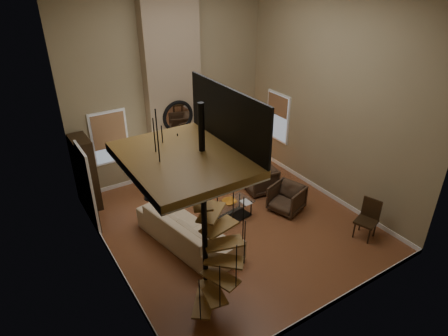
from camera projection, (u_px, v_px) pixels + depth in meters
ground at (232, 223)px, 9.80m from camera, size 6.00×6.50×0.01m
back_wall at (170, 85)px, 10.90m from camera, size 6.00×0.02×5.50m
front_wall at (348, 186)px, 6.07m from camera, size 6.00×0.02×5.50m
left_wall at (97, 154)px, 7.07m from camera, size 0.02×6.50×5.50m
right_wall at (331, 98)px, 9.90m from camera, size 0.02×6.50×5.50m
baseboard_back at (176, 169)px, 12.17m from camera, size 6.00×0.02×0.12m
baseboard_front at (326, 307)px, 7.36m from camera, size 6.00×0.02×0.12m
baseboard_left at (117, 265)px, 8.36m from camera, size 0.02×6.50×0.12m
baseboard_right at (319, 188)px, 11.17m from camera, size 0.02×6.50×0.12m
chimney_breast at (173, 87)px, 10.76m from camera, size 1.60×0.38×5.50m
hearth at (186, 179)px, 11.69m from camera, size 1.50×0.60×0.04m
firebox at (180, 160)px, 11.66m from camera, size 0.95×0.02×0.72m
mantel at (181, 143)px, 11.31m from camera, size 1.70×0.18×0.06m
mirror_frame at (178, 117)px, 10.98m from camera, size 0.94×0.10×0.94m
mirror_disc at (178, 116)px, 10.99m from camera, size 0.80×0.01×0.80m
vase_left at (162, 142)px, 11.01m from camera, size 0.24×0.24×0.25m
vase_right at (198, 134)px, 11.56m from camera, size 0.20×0.20×0.21m
window_back at (110, 137)px, 10.52m from camera, size 1.02×0.06×1.52m
window_right at (278, 116)px, 11.91m from camera, size 0.06×1.02×1.52m
entry_door at (88, 189)px, 9.24m from camera, size 0.10×1.05×2.16m
loft at (188, 154)px, 5.96m from camera, size 1.70×2.20×1.09m
spiral_stair at (205, 225)px, 6.78m from camera, size 1.47×1.47×4.06m
hutch at (86, 174)px, 10.10m from camera, size 0.42×0.90×2.01m
sofa at (187, 229)px, 8.94m from camera, size 1.58×2.87×0.79m
armchair_near at (262, 179)px, 11.05m from camera, size 0.96×0.94×0.77m
armchair_far at (288, 197)px, 10.20m from camera, size 1.01×0.99×0.73m
coffee_table at (230, 210)px, 9.80m from camera, size 1.26×0.76×0.45m
bowl at (229, 202)px, 9.74m from camera, size 0.35×0.35×0.09m
book at (245, 203)px, 9.77m from camera, size 0.22×0.29×0.03m
floor_lamp at (146, 153)px, 10.15m from camera, size 0.42×0.42×1.72m
accent_lamp at (220, 155)px, 12.60m from camera, size 0.13×0.13×0.46m
side_chair at (368, 217)px, 9.12m from camera, size 0.58×0.58×0.98m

